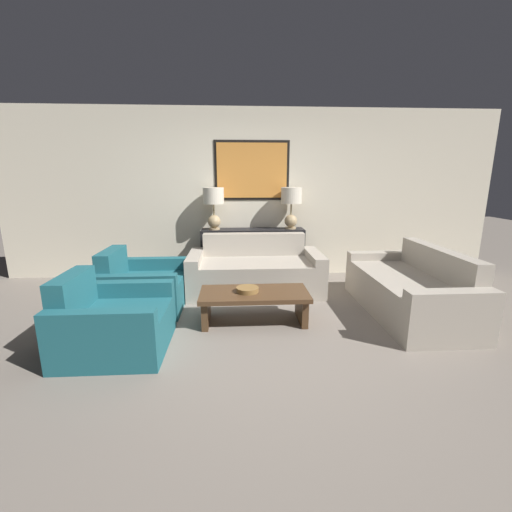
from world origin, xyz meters
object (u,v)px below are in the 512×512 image
at_px(console_table, 253,254).
at_px(table_lamp_right, 291,202).
at_px(armchair_near_camera, 113,323).
at_px(armchair_near_back_wall, 142,288).
at_px(table_lamp_left, 214,203).
at_px(decorative_bowl, 247,290).
at_px(coffee_table, 254,299).
at_px(couch_by_side, 410,290).
at_px(couch_by_back_wall, 255,272).

height_order(console_table, table_lamp_right, table_lamp_right).
distance_m(console_table, armchair_near_camera, 2.68).
relative_size(armchair_near_back_wall, armchair_near_camera, 1.00).
bearing_deg(table_lamp_left, decorative_bowl, -75.27).
bearing_deg(coffee_table, console_table, 87.58).
distance_m(table_lamp_left, armchair_near_camera, 2.59).
bearing_deg(decorative_bowl, table_lamp_left, 104.73).
distance_m(decorative_bowl, armchair_near_back_wall, 1.40).
xyz_separation_m(table_lamp_right, coffee_table, (-0.68, -1.73, -0.95)).
height_order(table_lamp_left, decorative_bowl, table_lamp_left).
relative_size(couch_by_side, armchair_near_back_wall, 1.97).
height_order(couch_by_back_wall, decorative_bowl, couch_by_back_wall).
distance_m(coffee_table, armchair_near_camera, 1.47).
bearing_deg(decorative_bowl, table_lamp_right, 66.44).
bearing_deg(coffee_table, decorative_bowl, 178.29).
height_order(coffee_table, armchair_near_back_wall, armchair_near_back_wall).
distance_m(table_lamp_left, couch_by_back_wall, 1.29).
xyz_separation_m(table_lamp_right, armchair_near_camera, (-2.05, -2.25, -0.96)).
distance_m(table_lamp_left, armchair_near_back_wall, 1.76).
height_order(table_lamp_left, coffee_table, table_lamp_left).
bearing_deg(table_lamp_left, table_lamp_right, 0.00).
relative_size(couch_by_back_wall, couch_by_side, 1.00).
height_order(console_table, decorative_bowl, console_table).
bearing_deg(coffee_table, table_lamp_left, 107.05).
xyz_separation_m(table_lamp_left, armchair_near_camera, (-0.84, -2.25, -0.96)).
xyz_separation_m(console_table, couch_by_back_wall, (0.00, -0.66, -0.12)).
bearing_deg(table_lamp_left, console_table, -0.00).
xyz_separation_m(table_lamp_left, armchair_near_back_wall, (-0.84, -1.20, -0.96)).
relative_size(table_lamp_right, armchair_near_camera, 0.68).
bearing_deg(decorative_bowl, couch_by_back_wall, 82.03).
bearing_deg(table_lamp_right, console_table, -180.00).
xyz_separation_m(couch_by_side, coffee_table, (-1.88, -0.17, -0.01)).
bearing_deg(couch_by_back_wall, decorative_bowl, -97.97).
relative_size(couch_by_side, armchair_near_camera, 1.97).
xyz_separation_m(couch_by_side, armchair_near_back_wall, (-3.26, 0.36, -0.02)).
height_order(couch_by_side, armchair_near_camera, couch_by_side).
relative_size(console_table, couch_by_side, 0.87).
bearing_deg(console_table, couch_by_side, -40.73).
bearing_deg(console_table, armchair_near_camera, -122.75).
bearing_deg(armchair_near_back_wall, decorative_bowl, -21.86).
height_order(armchair_near_back_wall, armchair_near_camera, same).
xyz_separation_m(table_lamp_right, armchair_near_back_wall, (-2.05, -1.20, -0.96)).
bearing_deg(couch_by_side, console_table, 139.27).
distance_m(couch_by_side, coffee_table, 1.89).
xyz_separation_m(table_lamp_left, coffee_table, (0.53, -1.73, -0.95)).
distance_m(console_table, coffee_table, 1.73).
bearing_deg(armchair_near_camera, table_lamp_right, 47.66).
xyz_separation_m(couch_by_back_wall, armchair_near_camera, (-1.45, -1.59, -0.02)).
height_order(table_lamp_left, table_lamp_right, same).
relative_size(couch_by_side, coffee_table, 1.54).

